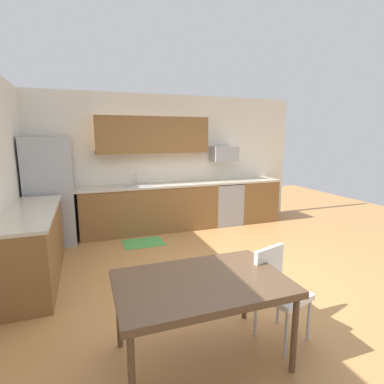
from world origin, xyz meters
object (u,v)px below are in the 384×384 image
refrigerator (51,191)px  chair_near_table (277,286)px  oven_range (225,203)px  dining_table (202,287)px  microwave (224,154)px

refrigerator → chair_near_table: (2.22, -3.48, -0.43)m
refrigerator → oven_range: 3.44m
dining_table → chair_near_table: (0.78, 0.05, -0.16)m
refrigerator → oven_range: size_ratio=2.06×
microwave → chair_near_table: size_ratio=0.64×
refrigerator → dining_table: bearing=-67.8°
microwave → oven_range: bearing=-90.0°
refrigerator → oven_range: bearing=1.3°
dining_table → chair_near_table: 0.80m
microwave → refrigerator: bearing=-177.0°
chair_near_table → dining_table: bearing=-176.4°
refrigerator → dining_table: (1.44, -3.53, -0.27)m
refrigerator → chair_near_table: refrigerator is taller
oven_range → dining_table: bearing=-118.7°
oven_range → microwave: microwave is taller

